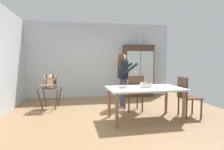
# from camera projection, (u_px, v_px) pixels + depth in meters

# --- Properties ---
(ground_plane) EXTENTS (6.24, 6.24, 0.00)m
(ground_plane) POSITION_uv_depth(u_px,v_px,m) (114.00, 117.00, 4.57)
(ground_plane) COLOR #93704C
(wall_back) EXTENTS (5.32, 0.06, 2.70)m
(wall_back) POSITION_uv_depth(u_px,v_px,m) (100.00, 60.00, 7.04)
(wall_back) COLOR silver
(wall_back) RESTS_ON ground_plane
(china_cabinet) EXTENTS (1.13, 0.48, 1.90)m
(china_cabinet) POSITION_uv_depth(u_px,v_px,m) (138.00, 71.00, 7.08)
(china_cabinet) COLOR #4C3323
(china_cabinet) RESTS_ON ground_plane
(ceramic_vase) EXTENTS (0.13, 0.13, 0.27)m
(ceramic_vase) POSITION_uv_depth(u_px,v_px,m) (139.00, 42.00, 7.00)
(ceramic_vase) COLOR #B2B7B2
(ceramic_vase) RESTS_ON china_cabinet
(high_chair_with_toddler) EXTENTS (0.64, 0.73, 0.95)m
(high_chair_with_toddler) POSITION_uv_depth(u_px,v_px,m) (50.00, 85.00, 5.37)
(high_chair_with_toddler) COLOR #4C3323
(high_chair_with_toddler) RESTS_ON ground_plane
(adult_person) EXTENTS (0.54, 0.52, 1.53)m
(adult_person) POSITION_uv_depth(u_px,v_px,m) (123.00, 73.00, 5.54)
(adult_person) COLOR #3D4C6B
(adult_person) RESTS_ON ground_plane
(dining_table) EXTENTS (1.68, 0.99, 0.74)m
(dining_table) POSITION_uv_depth(u_px,v_px,m) (145.00, 91.00, 4.30)
(dining_table) COLOR silver
(dining_table) RESTS_ON ground_plane
(birthday_cake) EXTENTS (0.28, 0.28, 0.19)m
(birthday_cake) POSITION_uv_depth(u_px,v_px,m) (146.00, 85.00, 4.37)
(birthday_cake) COLOR white
(birthday_cake) RESTS_ON dining_table
(serving_bowl) EXTENTS (0.18, 0.18, 0.05)m
(serving_bowl) POSITION_uv_depth(u_px,v_px,m) (123.00, 87.00, 4.22)
(serving_bowl) COLOR #C6AD93
(serving_bowl) RESTS_ON dining_table
(dining_chair_far_side) EXTENTS (0.46, 0.46, 0.96)m
(dining_chair_far_side) POSITION_uv_depth(u_px,v_px,m) (135.00, 91.00, 4.98)
(dining_chair_far_side) COLOR #4C3323
(dining_chair_far_side) RESTS_ON ground_plane
(dining_chair_right_end) EXTENTS (0.46, 0.46, 0.96)m
(dining_chair_right_end) POSITION_uv_depth(u_px,v_px,m) (186.00, 94.00, 4.53)
(dining_chair_right_end) COLOR #4C3323
(dining_chair_right_end) RESTS_ON ground_plane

